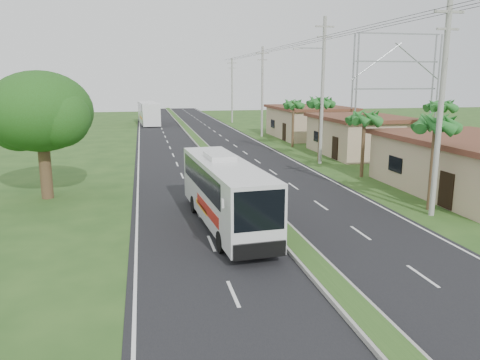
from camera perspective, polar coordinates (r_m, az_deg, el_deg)
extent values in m
plane|color=#26481A|center=(21.31, 5.92, -7.09)|extent=(180.00, 180.00, 0.00)
cube|color=black|center=(40.25, -2.70, 2.11)|extent=(14.00, 160.00, 0.02)
cube|color=gray|center=(40.24, -2.70, 2.23)|extent=(1.20, 160.00, 0.17)
cube|color=#26481A|center=(40.22, -2.70, 2.36)|extent=(0.95, 160.00, 0.02)
cube|color=silver|center=(39.77, -12.28, 1.71)|extent=(0.12, 160.00, 0.01)
cube|color=silver|center=(41.81, 6.41, 2.41)|extent=(0.12, 160.00, 0.01)
cube|color=tan|center=(32.71, 26.64, 1.34)|extent=(8.00, 12.00, 3.20)
cube|color=#4F311B|center=(32.47, 26.93, 4.39)|extent=(8.60, 12.60, 0.32)
cube|color=tan|center=(46.15, 14.36, 5.12)|extent=(7.00, 10.00, 3.35)
cube|color=#4F311B|center=(45.98, 14.48, 7.39)|extent=(7.60, 10.60, 0.32)
cube|color=tan|center=(58.97, 8.40, 6.88)|extent=(8.00, 11.00, 3.50)
cube|color=#4F311B|center=(58.83, 8.46, 8.73)|extent=(8.60, 11.60, 0.32)
cylinder|color=#473321|center=(27.24, 22.41, 1.71)|extent=(0.26, 0.26, 5.00)
cylinder|color=#473321|center=(35.16, 14.76, 4.05)|extent=(0.26, 0.26, 4.60)
cylinder|color=#473321|center=(41.22, 9.72, 5.96)|extent=(0.26, 0.26, 5.40)
cylinder|color=#473321|center=(49.85, 6.47, 6.75)|extent=(0.26, 0.26, 4.80)
cylinder|color=#473321|center=(41.81, 22.98, 5.13)|extent=(0.26, 0.26, 5.20)
cylinder|color=#473321|center=(30.14, -22.66, 1.64)|extent=(0.70, 0.70, 4.00)
ellipsoid|color=#224813|center=(29.77, -23.16, 7.71)|extent=(6.00, 6.00, 4.68)
sphere|color=#224813|center=(30.89, -25.36, 6.71)|extent=(3.80, 3.80, 3.80)
sphere|color=#224813|center=(28.60, -21.13, 7.12)|extent=(3.40, 3.40, 3.40)
cylinder|color=gray|center=(25.81, 23.25, 7.84)|extent=(0.28, 0.28, 11.00)
cube|color=gray|center=(25.97, 24.16, 18.22)|extent=(1.60, 0.12, 0.12)
cube|color=gray|center=(25.88, 24.00, 16.46)|extent=(1.20, 0.10, 0.10)
cylinder|color=gray|center=(39.97, 10.01, 10.51)|extent=(0.28, 0.28, 12.00)
cube|color=gray|center=(40.18, 10.30, 17.94)|extent=(1.60, 0.12, 0.12)
cube|color=gray|center=(40.11, 10.25, 16.80)|extent=(1.20, 0.10, 0.10)
cube|color=gray|center=(39.61, 8.53, 15.62)|extent=(2.40, 0.10, 0.10)
cylinder|color=gray|center=(59.03, 2.72, 10.65)|extent=(0.28, 0.28, 11.00)
cube|color=gray|center=(59.10, 2.77, 15.20)|extent=(1.60, 0.12, 0.12)
cube|color=gray|center=(59.07, 2.76, 14.43)|extent=(1.20, 0.10, 0.10)
cylinder|color=gray|center=(78.56, -0.98, 10.83)|extent=(0.28, 0.28, 10.50)
cube|color=gray|center=(78.59, -0.99, 14.08)|extent=(1.60, 0.12, 0.12)
cube|color=gray|center=(78.57, -0.99, 13.49)|extent=(1.20, 0.10, 0.10)
cylinder|color=gray|center=(53.91, 14.00, 10.70)|extent=(0.18, 0.18, 12.00)
cylinder|color=gray|center=(58.92, 22.94, 10.21)|extent=(0.18, 0.18, 12.00)
cylinder|color=gray|center=(54.82, 13.54, 10.74)|extent=(0.18, 0.18, 12.00)
cylinder|color=gray|center=(59.74, 22.40, 10.26)|extent=(0.18, 0.18, 12.00)
cube|color=gray|center=(56.68, 18.41, 10.50)|extent=(10.00, 0.14, 0.14)
cube|color=gray|center=(56.71, 18.62, 13.53)|extent=(10.00, 0.14, 0.14)
cube|color=gray|center=(56.90, 18.83, 16.54)|extent=(10.00, 0.14, 0.14)
cube|color=silver|center=(22.38, -1.84, -1.32)|extent=(2.96, 10.73, 2.78)
cube|color=black|center=(22.75, -2.18, 0.48)|extent=(2.86, 8.62, 1.11)
cube|color=black|center=(17.40, 2.35, -3.74)|extent=(1.99, 0.28, 1.56)
cube|color=#AE1A0E|center=(21.53, -1.15, -3.39)|extent=(2.58, 4.74, 0.49)
cube|color=#FEA815|center=(22.82, -1.99, -3.07)|extent=(2.44, 2.80, 0.22)
cube|color=silver|center=(23.10, -2.50, 2.93)|extent=(1.38, 2.20, 0.25)
cylinder|color=black|center=(19.40, -2.27, -7.55)|extent=(0.35, 0.94, 0.92)
cylinder|color=black|center=(19.94, 3.35, -7.01)|extent=(0.35, 0.94, 0.92)
cylinder|color=black|center=(25.19, -5.59, -2.96)|extent=(0.35, 0.94, 0.92)
cylinder|color=black|center=(25.60, -1.19, -2.66)|extent=(0.35, 0.94, 0.92)
cube|color=white|center=(77.18, -11.09, 8.04)|extent=(3.39, 12.13, 3.33)
cube|color=black|center=(77.64, -11.15, 8.80)|extent=(3.23, 9.01, 1.13)
cube|color=orange|center=(76.19, -11.01, 7.52)|extent=(3.03, 5.89, 0.36)
cylinder|color=black|center=(72.28, -11.64, 6.71)|extent=(0.38, 1.02, 1.00)
cylinder|color=black|center=(72.47, -9.82, 6.79)|extent=(0.38, 1.02, 1.00)
cylinder|color=black|center=(81.61, -12.11, 7.27)|extent=(0.38, 1.02, 1.00)
cylinder|color=black|center=(81.78, -10.50, 7.35)|extent=(0.38, 1.02, 1.00)
imported|color=black|center=(23.78, -1.11, -3.72)|extent=(1.72, 0.81, 1.00)
imported|color=maroon|center=(23.55, -1.12, -1.63)|extent=(0.69, 0.53, 1.68)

